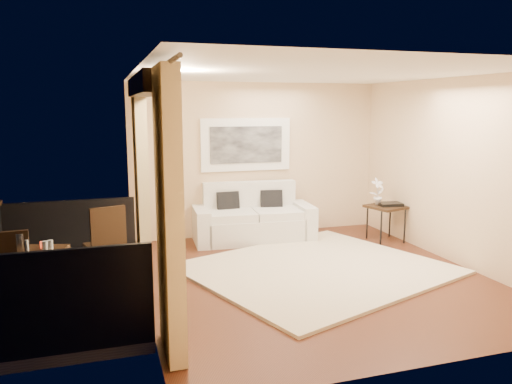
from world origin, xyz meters
name	(u,v)px	position (x,y,z in m)	size (l,w,h in m)	color
floor	(313,276)	(0.00, 0.00, 0.00)	(5.00, 5.00, 0.00)	#532918
room_shell	(146,85)	(-2.13, 0.00, 2.52)	(5.00, 6.40, 5.00)	white
balcony	(51,290)	(-3.31, 0.00, 0.18)	(1.81, 2.60, 1.17)	#605B56
curtains	(152,187)	(-2.11, 0.00, 1.34)	(0.16, 4.80, 2.64)	#DEC789
artwork	(246,145)	(-0.22, 2.46, 1.62)	(1.62, 0.07, 0.92)	white
rug	(317,269)	(0.16, 0.21, 0.02)	(3.29, 2.87, 0.04)	beige
sofa	(253,220)	(-0.21, 2.09, 0.35)	(2.09, 1.01, 0.98)	silver
side_table	(386,209)	(1.93, 1.31, 0.56)	(0.69, 0.69, 0.62)	black
tray	(390,204)	(1.99, 1.30, 0.64)	(0.38, 0.28, 0.05)	black
orchid	(378,191)	(1.82, 1.42, 0.85)	(0.25, 0.17, 0.47)	white
bistro_table	(34,259)	(-3.43, -0.21, 0.63)	(0.74, 0.74, 0.71)	black
balcony_chair_far	(107,239)	(-2.65, 0.55, 0.60)	(0.55, 0.56, 1.03)	black
balcony_chair_near	(10,269)	(-3.67, -0.24, 0.55)	(0.44, 0.44, 0.94)	black
ice_bucket	(20,241)	(-3.57, -0.08, 0.81)	(0.18, 0.18, 0.20)	white
candle	(43,245)	(-3.35, -0.07, 0.75)	(0.06, 0.06, 0.07)	red
vase	(27,248)	(-3.46, -0.39, 0.80)	(0.04, 0.04, 0.18)	silver
glass_a	(45,247)	(-3.30, -0.26, 0.77)	(0.06, 0.06, 0.12)	silver
glass_b	(50,245)	(-3.25, -0.23, 0.77)	(0.06, 0.06, 0.12)	silver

